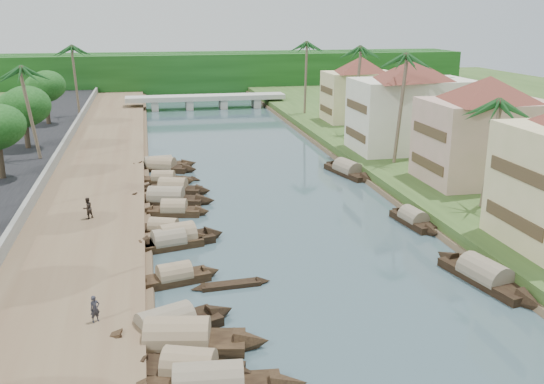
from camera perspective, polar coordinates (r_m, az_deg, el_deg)
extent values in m
plane|color=#384E54|center=(40.60, 4.03, -7.18)|extent=(220.00, 220.00, 0.00)
cube|color=brown|center=(58.26, -16.84, -0.06)|extent=(10.00, 180.00, 0.80)
cube|color=#2E491D|center=(64.89, 15.56, 1.88)|extent=(16.00, 180.00, 1.20)
cube|color=slate|center=(58.57, -21.00, 0.59)|extent=(0.40, 180.00, 1.10)
cube|color=#11390F|center=(131.74, -7.26, 10.97)|extent=(120.00, 4.00, 8.00)
cube|color=#11390F|center=(136.71, -7.44, 11.16)|extent=(120.00, 4.00, 8.00)
cube|color=#11390F|center=(141.68, -7.60, 11.33)|extent=(120.00, 4.00, 8.00)
cube|color=#A4A49A|center=(109.19, -6.23, 8.84)|extent=(28.00, 4.00, 0.80)
cube|color=#A4A49A|center=(108.87, -10.97, 8.03)|extent=(1.20, 3.50, 1.80)
cube|color=#A4A49A|center=(109.10, -7.79, 8.20)|extent=(1.20, 3.50, 1.80)
cube|color=#A4A49A|center=(109.66, -4.63, 8.34)|extent=(1.20, 3.50, 1.80)
cube|color=#A4A49A|center=(110.55, -1.52, 8.45)|extent=(1.20, 3.50, 1.80)
cube|color=#483621|center=(43.00, 21.74, -2.43)|extent=(0.10, 6.40, 0.90)
cube|color=#483621|center=(42.14, 22.20, 1.70)|extent=(0.10, 6.40, 0.90)
cube|color=#C8998E|center=(59.33, 19.34, 4.54)|extent=(11.00, 8.00, 7.50)
pyramid|color=brown|center=(58.61, 19.79, 9.17)|extent=(14.11, 14.11, 2.20)
cube|color=#483621|center=(57.11, 14.37, 2.59)|extent=(0.10, 6.40, 0.90)
cube|color=#483621|center=(56.49, 14.58, 5.54)|extent=(0.10, 6.40, 0.90)
cube|color=silver|center=(71.03, 12.94, 7.08)|extent=(13.00, 8.00, 8.00)
pyramid|color=brown|center=(70.42, 13.21, 11.17)|extent=(15.59, 15.59, 2.20)
cube|color=#483621|center=(68.94, 7.85, 5.38)|extent=(0.10, 6.40, 0.90)
cube|color=#483621|center=(68.41, 7.95, 8.01)|extent=(0.10, 6.40, 0.90)
cube|color=beige|center=(89.82, 8.25, 8.88)|extent=(10.00, 7.00, 7.00)
pyramid|color=brown|center=(89.34, 8.37, 11.81)|extent=(12.62, 12.62, 2.20)
cube|color=#483621|center=(88.49, 5.09, 7.73)|extent=(0.10, 5.60, 0.90)
cube|color=#483621|center=(88.11, 5.14, 9.53)|extent=(0.10, 5.60, 0.90)
cube|color=black|center=(29.55, -7.78, -16.60)|extent=(5.31, 3.37, 0.70)
cone|color=black|center=(28.95, -2.24, -17.02)|extent=(1.92, 2.01, 1.76)
cone|color=black|center=(30.31, -13.05, -15.80)|extent=(1.92, 2.01, 1.76)
cylinder|color=#927B5D|center=(29.34, -7.81, -15.98)|extent=(4.22, 3.04, 1.86)
cube|color=black|center=(31.85, -8.83, -14.01)|extent=(7.05, 3.34, 0.70)
cone|color=black|center=(31.52, -1.84, -13.98)|extent=(2.26, 2.23, 2.12)
cone|color=black|center=(32.53, -15.61, -13.60)|extent=(2.26, 2.23, 2.12)
cylinder|color=#927B5D|center=(31.66, -8.86, -13.41)|extent=(5.49, 3.12, 2.20)
cube|color=black|center=(33.13, -9.94, -12.79)|extent=(6.26, 4.10, 0.70)
cone|color=black|center=(34.39, -4.83, -11.27)|extent=(2.26, 2.26, 1.91)
cone|color=black|center=(32.08, -15.51, -14.05)|extent=(2.26, 2.26, 1.91)
cylinder|color=gray|center=(32.95, -9.98, -12.21)|extent=(4.99, 3.62, 1.99)
cube|color=black|center=(38.83, -9.14, -8.18)|extent=(4.61, 2.48, 0.70)
cone|color=black|center=(39.46, -5.73, -7.50)|extent=(1.55, 1.60, 1.48)
cone|color=black|center=(38.29, -12.68, -8.63)|extent=(1.55, 1.60, 1.48)
cylinder|color=#927B5D|center=(38.68, -9.17, -7.67)|extent=(3.62, 2.29, 1.55)
cube|color=black|center=(45.03, -8.87, -4.64)|extent=(5.58, 3.28, 0.70)
cone|color=black|center=(45.88, -5.41, -4.00)|extent=(1.96, 2.15, 1.98)
cone|color=black|center=(44.30, -12.47, -5.09)|extent=(1.96, 2.15, 1.98)
cylinder|color=#927B5D|center=(44.89, -8.89, -4.18)|extent=(4.40, 3.05, 2.10)
cube|color=black|center=(44.47, -9.67, -4.95)|extent=(5.07, 2.77, 0.70)
cone|color=black|center=(45.13, -6.40, -4.38)|extent=(1.72, 1.83, 1.70)
cone|color=black|center=(43.90, -13.05, -5.33)|extent=(1.72, 1.83, 1.70)
cylinder|color=gray|center=(44.33, -9.70, -4.49)|extent=(3.98, 2.58, 1.79)
cube|color=black|center=(47.23, -10.15, -3.69)|extent=(4.69, 2.91, 0.70)
cone|color=black|center=(46.46, -7.25, -3.79)|extent=(1.65, 1.64, 1.41)
cone|color=black|center=(48.06, -12.97, -3.40)|extent=(1.65, 1.64, 1.41)
cylinder|color=#927B5D|center=(47.10, -10.18, -3.25)|extent=(3.72, 2.59, 1.47)
cube|color=black|center=(51.48, -9.17, -1.94)|extent=(4.59, 2.50, 0.70)
cone|color=black|center=(51.10, -6.51, -1.87)|extent=(1.56, 1.69, 1.59)
cone|color=black|center=(51.92, -11.80, -1.83)|extent=(1.56, 1.69, 1.59)
cylinder|color=#927B5D|center=(51.36, -9.19, -1.53)|extent=(3.60, 2.35, 1.68)
cube|color=black|center=(54.74, -9.93, -0.86)|extent=(6.74, 3.59, 0.70)
cone|color=black|center=(53.98, -6.22, -0.86)|extent=(2.24, 2.16, 1.94)
cone|color=black|center=(55.68, -13.52, -0.69)|extent=(2.24, 2.16, 1.94)
cylinder|color=gray|center=(54.63, -9.94, -0.48)|extent=(5.29, 3.26, 2.00)
cube|color=black|center=(61.22, -10.18, 0.98)|extent=(4.83, 2.51, 0.70)
cone|color=black|center=(60.74, -7.81, 1.04)|extent=(1.60, 1.62, 1.51)
cone|color=black|center=(61.76, -12.51, 1.06)|extent=(1.60, 1.62, 1.51)
cylinder|color=#927B5D|center=(61.12, -10.19, 1.32)|extent=(3.78, 2.32, 1.57)
cube|color=black|center=(57.79, -9.29, 0.10)|extent=(5.59, 3.37, 0.70)
cone|color=black|center=(57.05, -6.45, 0.08)|extent=(1.97, 2.03, 1.80)
cone|color=black|center=(58.62, -12.06, 0.26)|extent=(1.97, 2.03, 1.80)
cylinder|color=#927B5D|center=(57.68, -9.30, 0.46)|extent=(4.43, 3.05, 1.89)
cube|color=black|center=(67.14, -10.62, 2.33)|extent=(6.33, 2.53, 0.70)
cone|color=black|center=(67.70, -7.77, 2.65)|extent=(1.93, 1.76, 1.74)
cone|color=black|center=(66.72, -13.52, 2.13)|extent=(1.93, 1.76, 1.74)
cylinder|color=gray|center=(67.05, -10.64, 2.64)|extent=(4.90, 2.40, 1.78)
cube|color=black|center=(66.22, -10.30, 2.15)|extent=(6.01, 3.99, 0.70)
cone|color=black|center=(65.10, -7.69, 2.09)|extent=(2.19, 2.20, 1.86)
cone|color=black|center=(67.44, -12.82, 2.33)|extent=(2.19, 2.20, 1.86)
cylinder|color=#927B5D|center=(66.13, -10.31, 2.47)|extent=(4.79, 3.52, 1.94)
cube|color=black|center=(40.64, 19.37, -7.80)|extent=(3.30, 7.05, 0.70)
cone|color=black|center=(43.17, 16.00, -5.93)|extent=(2.10, 2.24, 1.96)
cone|color=black|center=(38.24, 23.23, -9.66)|extent=(2.10, 2.24, 1.96)
cylinder|color=gray|center=(40.49, 19.42, -7.31)|extent=(3.04, 5.49, 2.01)
cube|color=black|center=(49.85, 13.15, -2.78)|extent=(2.21, 5.08, 0.70)
cone|color=black|center=(52.01, 11.56, -1.78)|extent=(1.58, 1.59, 1.56)
cone|color=black|center=(47.70, 14.89, -3.69)|extent=(1.58, 1.59, 1.56)
cylinder|color=gray|center=(49.73, 13.18, -2.37)|extent=(2.11, 3.94, 1.62)
cube|color=black|center=(64.09, 7.15, 1.81)|extent=(3.47, 6.97, 0.70)
cone|color=black|center=(67.14, 5.45, 2.61)|extent=(2.13, 2.26, 1.94)
cone|color=black|center=(61.08, 9.02, 1.08)|extent=(2.13, 2.26, 1.94)
cylinder|color=gray|center=(64.00, 7.16, 2.14)|extent=(3.16, 5.45, 2.00)
cube|color=black|center=(37.98, -3.88, -8.75)|extent=(3.72, 1.05, 0.35)
cone|color=black|center=(38.39, -0.82, -8.42)|extent=(0.97, 0.87, 0.82)
cone|color=black|center=(37.68, -7.00, -9.05)|extent=(0.97, 0.87, 0.82)
cube|color=black|center=(62.67, -9.00, 1.30)|extent=(3.86, 2.59, 0.35)
cone|color=black|center=(61.75, -7.14, 1.15)|extent=(1.25, 1.17, 0.79)
cone|color=black|center=(63.66, -10.80, 1.45)|extent=(1.25, 1.17, 0.79)
cylinder|color=brown|center=(51.02, 19.69, 3.32)|extent=(1.17, 0.36, 8.60)
sphere|color=#17461B|center=(50.32, 20.14, 7.90)|extent=(3.20, 3.20, 3.20)
cylinder|color=brown|center=(64.07, 11.82, 7.63)|extent=(1.14, 0.36, 11.23)
sphere|color=#17461B|center=(63.50, 12.11, 12.44)|extent=(3.20, 3.20, 3.20)
cylinder|color=brown|center=(79.34, 7.88, 9.41)|extent=(1.02, 0.36, 11.10)
sphere|color=#17461B|center=(78.88, 8.03, 13.25)|extent=(3.20, 3.20, 3.20)
cylinder|color=brown|center=(68.43, -21.55, 6.89)|extent=(1.47, 0.36, 9.65)
sphere|color=#17461B|center=(67.90, -21.97, 10.74)|extent=(3.20, 3.20, 3.20)
cylinder|color=brown|center=(95.68, 3.16, 10.66)|extent=(0.58, 0.36, 10.92)
sphere|color=#17461B|center=(95.30, 3.21, 13.79)|extent=(3.20, 3.20, 3.20)
cylinder|color=brown|center=(96.53, -17.95, 9.90)|extent=(0.67, 0.36, 10.34)
sphere|color=#17461B|center=(96.16, -18.21, 12.83)|extent=(3.20, 3.20, 3.20)
cylinder|color=#403224|center=(62.00, -24.18, 2.66)|extent=(0.60, 0.60, 3.29)
cylinder|color=#403224|center=(75.08, -22.08, 5.05)|extent=(0.60, 0.60, 3.22)
ellipsoid|color=#11390F|center=(74.60, -22.33, 7.36)|extent=(5.35, 5.35, 4.40)
cylinder|color=#403224|center=(90.91, -20.37, 7.12)|extent=(0.60, 0.60, 3.52)
ellipsoid|color=#11390F|center=(90.48, -20.58, 9.21)|extent=(4.99, 4.99, 4.10)
cylinder|color=#403224|center=(75.01, 15.82, 5.75)|extent=(0.60, 0.60, 3.97)
ellipsoid|color=#11390F|center=(74.44, 16.05, 8.62)|extent=(4.88, 4.88, 4.01)
imported|color=#26262E|center=(33.29, -16.33, -10.51)|extent=(0.63, 0.57, 1.45)
imported|color=#2C241E|center=(49.45, -16.98, -1.46)|extent=(1.04, 1.04, 1.70)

